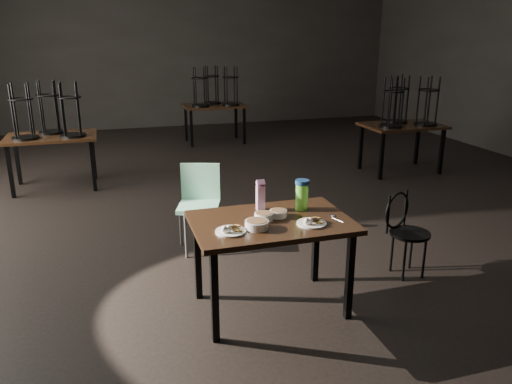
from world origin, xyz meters
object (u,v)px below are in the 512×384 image
object	(u,v)px
main_table	(271,230)
bentwood_chair	(405,227)
juice_carton	(261,196)
water_bottle	(302,194)
school_chair	(200,199)

from	to	relation	value
main_table	bentwood_chair	size ratio (longest dim) A/B	1.59
juice_carton	water_bottle	world-z (taller)	juice_carton
water_bottle	juice_carton	bearing A→B (deg)	164.84
juice_carton	water_bottle	xyz separation A→B (m)	(0.32, -0.09, 0.01)
school_chair	bentwood_chair	bearing A→B (deg)	-15.43
school_chair	juice_carton	bearing A→B (deg)	-56.46
bentwood_chair	school_chair	distance (m)	1.99
juice_carton	bentwood_chair	size ratio (longest dim) A/B	0.34
school_chair	water_bottle	bearing A→B (deg)	-44.13
main_table	water_bottle	bearing A→B (deg)	26.65
main_table	school_chair	bearing A→B (deg)	102.84
juice_carton	school_chair	bearing A→B (deg)	105.00
juice_carton	water_bottle	size ratio (longest dim) A/B	1.03
juice_carton	main_table	bearing A→B (deg)	-87.43
main_table	juice_carton	size ratio (longest dim) A/B	4.74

